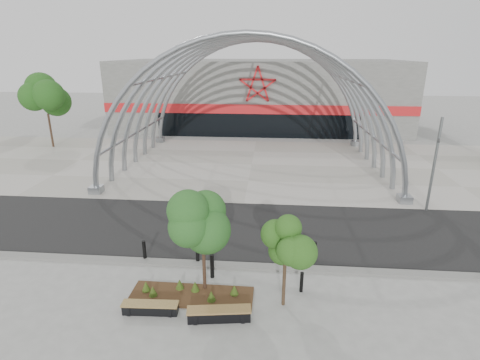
{
  "coord_description": "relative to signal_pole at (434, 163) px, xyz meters",
  "views": [
    {
      "loc": [
        1.58,
        -14.52,
        9.01
      ],
      "look_at": [
        0.0,
        4.0,
        2.6
      ],
      "focal_mm": 28.0,
      "sensor_mm": 36.0,
      "label": 1
    }
  ],
  "objects": [
    {
      "name": "street_tree_1",
      "position": [
        -8.76,
        -9.61,
        -0.23
      ],
      "size": [
        1.58,
        1.58,
        3.74
      ],
      "color": "#342618",
      "rests_on": "ground"
    },
    {
      "name": "bench_1",
      "position": [
        -11.04,
        -10.67,
        -2.69
      ],
      "size": [
        2.3,
        0.79,
        0.47
      ],
      "color": "black",
      "rests_on": "ground"
    },
    {
      "name": "forecourt",
      "position": [
        -10.96,
        8.55,
        -2.9
      ],
      "size": [
        60.0,
        17.0,
        0.04
      ],
      "primitive_type": "cube",
      "color": "#A29D92",
      "rests_on": "ground"
    },
    {
      "name": "bollard_3",
      "position": [
        -8.03,
        -8.74,
        -2.49
      ],
      "size": [
        0.14,
        0.14,
        0.86
      ],
      "primitive_type": "cylinder",
      "color": "black",
      "rests_on": "ground"
    },
    {
      "name": "road",
      "position": [
        -10.96,
        -3.45,
        -2.91
      ],
      "size": [
        140.0,
        7.0,
        0.02
      ],
      "primitive_type": "cube",
      "color": "black",
      "rests_on": "ground"
    },
    {
      "name": "signal_pole",
      "position": [
        0.0,
        0.0,
        0.0
      ],
      "size": [
        0.17,
        0.79,
        5.58
      ],
      "color": "slate",
      "rests_on": "ground"
    },
    {
      "name": "vault_canopy",
      "position": [
        -10.96,
        8.55,
        -2.9
      ],
      "size": [
        20.8,
        15.8,
        20.36
      ],
      "color": "gray",
      "rests_on": "ground"
    },
    {
      "name": "planting_bed",
      "position": [
        -12.35,
        -9.41,
        -2.8
      ],
      "size": [
        4.77,
        1.5,
        0.5
      ],
      "color": "#352516",
      "rests_on": "ground"
    },
    {
      "name": "arena_building",
      "position": [
        -10.96,
        26.5,
        1.07
      ],
      "size": [
        34.0,
        15.24,
        8.0
      ],
      "color": "slate",
      "rests_on": "ground"
    },
    {
      "name": "kerb",
      "position": [
        -10.96,
        -7.2,
        -2.86
      ],
      "size": [
        60.0,
        0.5,
        0.12
      ],
      "primitive_type": "cube",
      "color": "slate",
      "rests_on": "ground"
    },
    {
      "name": "bg_tree_0",
      "position": [
        -30.96,
        13.05,
        1.72
      ],
      "size": [
        3.0,
        3.0,
        6.45
      ],
      "color": "#301F15",
      "rests_on": "ground"
    },
    {
      "name": "bollard_2",
      "position": [
        -12.51,
        -7.0,
        -2.41
      ],
      "size": [
        0.16,
        0.16,
        1.01
      ],
      "primitive_type": "cylinder",
      "color": "black",
      "rests_on": "ground"
    },
    {
      "name": "bollard_0",
      "position": [
        -14.95,
        -6.98,
        -2.43
      ],
      "size": [
        0.16,
        0.16,
        0.98
      ],
      "primitive_type": "cylinder",
      "color": "black",
      "rests_on": "ground"
    },
    {
      "name": "street_tree_0",
      "position": [
        -11.85,
        -8.96,
        0.08
      ],
      "size": [
        1.83,
        1.83,
        4.17
      ],
      "color": "#331E15",
      "rests_on": "ground"
    },
    {
      "name": "bollard_4",
      "position": [
        -7.3,
        -6.44,
        -2.42
      ],
      "size": [
        0.16,
        0.16,
        0.99
      ],
      "primitive_type": "cylinder",
      "color": "black",
      "rests_on": "ground"
    },
    {
      "name": "bench_0",
      "position": [
        -13.57,
        -10.51,
        -2.71
      ],
      "size": [
        2.06,
        0.53,
        0.43
      ],
      "color": "black",
      "rests_on": "ground"
    },
    {
      "name": "bollard_1",
      "position": [
        -11.69,
        -8.06,
        -2.38
      ],
      "size": [
        0.17,
        0.17,
        1.07
      ],
      "primitive_type": "cylinder",
      "color": "black",
      "rests_on": "ground"
    },
    {
      "name": "ground",
      "position": [
        -10.96,
        -6.95,
        -2.92
      ],
      "size": [
        140.0,
        140.0,
        0.0
      ],
      "primitive_type": "plane",
      "color": "gray",
      "rests_on": "ground"
    }
  ]
}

